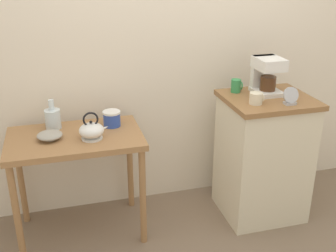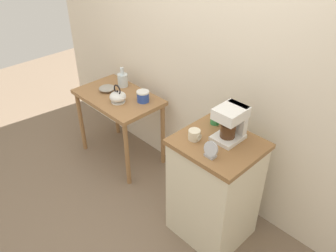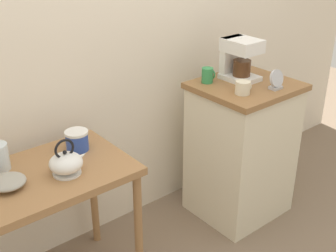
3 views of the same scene
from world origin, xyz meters
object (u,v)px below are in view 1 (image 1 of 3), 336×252
bowl_stoneware (50,135)px  mug_small_cream (256,98)px  coffee_maker (267,74)px  glass_carafe_vase (53,118)px  canister_enamel (112,119)px  mug_tall_green (236,86)px  teakettle (92,130)px  table_clock (291,97)px

bowl_stoneware → mug_small_cream: 1.37m
coffee_maker → mug_small_cream: coffee_maker is taller
glass_carafe_vase → canister_enamel: bearing=-9.0°
coffee_maker → mug_tall_green: size_ratio=2.77×
bowl_stoneware → teakettle: 0.27m
canister_enamel → teakettle: bearing=-130.4°
glass_carafe_vase → canister_enamel: 0.40m
canister_enamel → mug_small_cream: mug_small_cream is taller
bowl_stoneware → canister_enamel: size_ratio=1.33×
table_clock → mug_tall_green: bearing=124.8°
bowl_stoneware → coffee_maker: (1.51, 0.02, 0.29)m
glass_carafe_vase → mug_small_cream: mug_small_cream is taller
mug_tall_green → bowl_stoneware: bearing=-176.2°
teakettle → canister_enamel: size_ratio=1.61×
table_clock → teakettle: bearing=171.5°
bowl_stoneware → glass_carafe_vase: (0.03, 0.18, 0.04)m
glass_carafe_vase → coffee_maker: size_ratio=0.79×
teakettle → coffee_maker: coffee_maker is taller
bowl_stoneware → mug_tall_green: 1.34m
teakettle → mug_small_cream: 1.10m
bowl_stoneware → coffee_maker: 1.54m
bowl_stoneware → table_clock: bearing=-9.2°
canister_enamel → coffee_maker: 1.13m
teakettle → canister_enamel: teakettle is taller
bowl_stoneware → table_clock: (1.56, -0.25, 0.20)m
teakettle → mug_small_cream: bearing=-6.4°
teakettle → canister_enamel: bearing=49.6°
canister_enamel → coffee_maker: size_ratio=0.47×
bowl_stoneware → glass_carafe_vase: bearing=81.7°
coffee_maker → canister_enamel: bearing=174.5°
bowl_stoneware → glass_carafe_vase: size_ratio=0.79×
glass_carafe_vase → coffee_maker: coffee_maker is taller
coffee_maker → mug_small_cream: 0.28m
teakettle → coffee_maker: bearing=3.5°
canister_enamel → glass_carafe_vase: bearing=171.0°
teakettle → canister_enamel: (0.15, 0.18, -0.00)m
teakettle → coffee_maker: (1.25, 0.08, 0.26)m
table_clock → canister_enamel: bearing=161.8°
coffee_maker → table_clock: (0.04, -0.27, -0.09)m
canister_enamel → coffee_maker: (1.10, -0.10, 0.27)m
mug_small_cream → canister_enamel: bearing=162.0°
teakettle → mug_small_cream: (1.08, -0.12, 0.16)m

